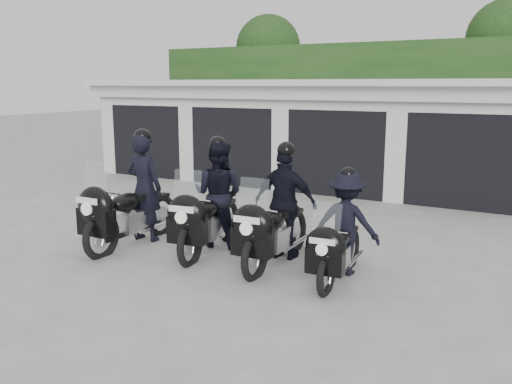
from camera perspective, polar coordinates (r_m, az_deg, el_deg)
The scene contains 7 objects.
ground at distance 9.40m, azimuth -4.06°, elevation -6.37°, with size 80.00×80.00×0.00m, color #A2A29D.
garage_block at distance 16.36m, azimuth 11.66°, elevation 6.09°, with size 16.40×6.80×2.96m.
background_vegetation at distance 20.89m, azimuth 16.97°, elevation 10.62°, with size 20.00×3.90×5.80m.
police_bike_a at distance 9.90m, azimuth -12.87°, elevation -0.67°, with size 0.75×2.45×2.13m.
police_bike_b at distance 9.41m, azimuth -4.51°, elevation -0.97°, with size 1.04×2.32×2.03m.
police_bike_c at distance 8.73m, azimuth 2.58°, elevation -1.97°, with size 1.11×2.30×2.00m.
police_bike_d at distance 8.16m, azimuth 9.16°, elevation -3.95°, with size 1.06×1.96×1.70m.
Camera 1 is at (4.96, -7.46, 2.86)m, focal length 38.00 mm.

